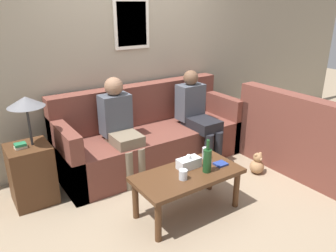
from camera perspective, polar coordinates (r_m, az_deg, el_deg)
ground_plane at (r=3.95m, az=0.94°, el=-8.84°), size 16.00×16.00×0.00m
wall_back at (r=4.29m, az=-6.41°, el=11.97°), size 9.00×0.08×2.60m
couch_main at (r=4.18m, az=-3.03°, el=-1.95°), size 2.35×0.84×0.97m
couch_side at (r=4.36m, az=23.00°, el=-2.69°), size 0.84×1.59×0.97m
coffee_table at (r=3.17m, az=3.45°, el=-9.17°), size 1.05×0.52×0.43m
side_table_with_lamp at (r=3.61m, az=-22.74°, el=-6.56°), size 0.43×0.41×1.12m
wine_bottle at (r=3.13m, az=6.85°, el=-5.87°), size 0.08×0.08×0.33m
drinking_glass at (r=3.02m, az=2.65°, el=-8.45°), size 0.08×0.08×0.09m
book_stack at (r=3.32m, az=9.15°, el=-6.54°), size 0.12×0.11×0.02m
soda_can at (r=3.40m, az=6.51°, el=-4.71°), size 0.07×0.07×0.12m
tissue_box at (r=3.21m, az=3.63°, el=-6.40°), size 0.23×0.12×0.15m
person_left at (r=3.74m, az=-8.31°, el=0.19°), size 0.34×0.59×1.18m
person_right at (r=4.20m, az=5.05°, el=2.32°), size 0.34×0.65×1.15m
teddy_bear at (r=4.12m, az=15.25°, el=-6.47°), size 0.17×0.17×0.27m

